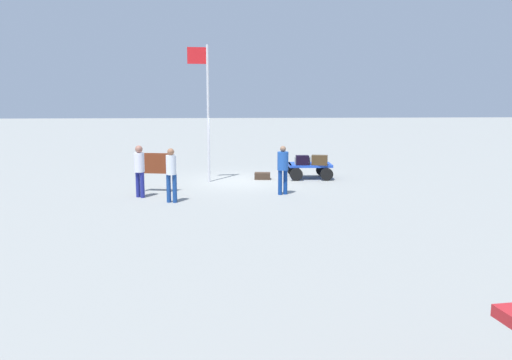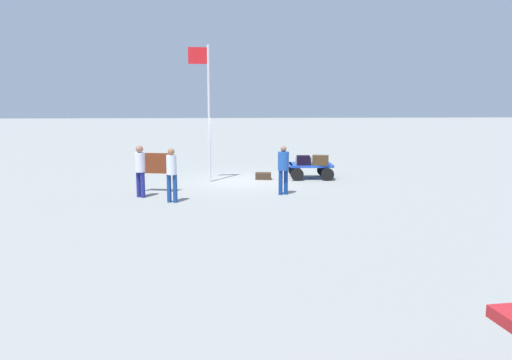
{
  "view_description": "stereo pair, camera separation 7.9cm",
  "coord_description": "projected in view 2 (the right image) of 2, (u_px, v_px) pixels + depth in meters",
  "views": [
    {
      "loc": [
        0.6,
        20.44,
        3.34
      ],
      "look_at": [
        -0.25,
        6.0,
        1.01
      ],
      "focal_mm": 36.73,
      "sensor_mm": 36.0,
      "label": 1
    },
    {
      "loc": [
        0.52,
        20.44,
        3.34
      ],
      "look_at": [
        -0.25,
        6.0,
        1.01
      ],
      "focal_mm": 36.73,
      "sensor_mm": 36.0,
      "label": 2
    }
  ],
  "objects": [
    {
      "name": "ground_plane",
      "position": [
        242.0,
        181.0,
        20.71
      ],
      "size": [
        120.0,
        120.0,
        0.0
      ],
      "primitive_type": "plane",
      "color": "gray"
    },
    {
      "name": "luggage_cart",
      "position": [
        310.0,
        168.0,
        21.37
      ],
      "size": [
        1.77,
        1.41,
        0.61
      ],
      "color": "blue",
      "rests_on": "ground"
    },
    {
      "name": "suitcase_dark",
      "position": [
        303.0,
        161.0,
        21.12
      ],
      "size": [
        0.68,
        0.47,
        0.3
      ],
      "color": "gray",
      "rests_on": "luggage_cart"
    },
    {
      "name": "suitcase_tan",
      "position": [
        303.0,
        160.0,
        20.91
      ],
      "size": [
        0.52,
        0.37,
        0.38
      ],
      "color": "black",
      "rests_on": "luggage_cart"
    },
    {
      "name": "suitcase_olive",
      "position": [
        320.0,
        160.0,
        20.88
      ],
      "size": [
        0.69,
        0.48,
        0.39
      ],
      "color": "#422F1A",
      "rests_on": "luggage_cart"
    },
    {
      "name": "suitcase_maroon",
      "position": [
        263.0,
        176.0,
        21.18
      ],
      "size": [
        0.66,
        0.46,
        0.27
      ],
      "color": "#3B2B1F",
      "rests_on": "ground"
    },
    {
      "name": "worker_lead",
      "position": [
        283.0,
        166.0,
        17.77
      ],
      "size": [
        0.48,
        0.48,
        1.67
      ],
      "color": "navy",
      "rests_on": "ground"
    },
    {
      "name": "worker_trailing",
      "position": [
        140.0,
        167.0,
        17.28
      ],
      "size": [
        0.46,
        0.46,
        1.74
      ],
      "color": "navy",
      "rests_on": "ground"
    },
    {
      "name": "worker_supervisor",
      "position": [
        172.0,
        171.0,
        16.44
      ],
      "size": [
        0.39,
        0.39,
        1.72
      ],
      "color": "navy",
      "rests_on": "ground"
    },
    {
      "name": "flagpole",
      "position": [
        207.0,
        103.0,
        20.12
      ],
      "size": [
        0.81,
        0.13,
        5.26
      ],
      "color": "silver",
      "rests_on": "ground"
    },
    {
      "name": "signboard",
      "position": [
        155.0,
        166.0,
        18.3
      ],
      "size": [
        1.15,
        0.28,
        1.37
      ],
      "color": "#4C3319",
      "rests_on": "ground"
    }
  ]
}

